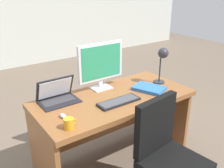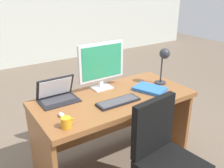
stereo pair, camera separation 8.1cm
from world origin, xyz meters
name	(u,v)px [view 1 (the left image)]	position (x,y,z in m)	size (l,w,h in m)	color
ground	(56,107)	(0.00, 1.50, 0.00)	(12.00, 12.00, 0.00)	#6B5B4C
back_wall	(3,1)	(0.00, 3.85, 1.40)	(10.00, 0.10, 2.80)	silver
desk	(112,113)	(0.00, 0.04, 0.55)	(1.53, 0.74, 0.75)	brown
monitor	(101,63)	(0.01, 0.25, 1.02)	(0.50, 0.16, 0.48)	silver
laptop	(57,94)	(-0.48, 0.24, 0.81)	(0.35, 0.25, 0.23)	black
keyboard	(119,102)	(-0.04, -0.13, 0.76)	(0.41, 0.14, 0.02)	black
mouse	(63,116)	(-0.57, -0.08, 0.76)	(0.04, 0.07, 0.03)	silver
desk_lamp	(162,58)	(0.61, -0.01, 1.03)	(0.12, 0.14, 0.40)	#2D2D33
book	(149,88)	(0.39, -0.07, 0.76)	(0.31, 0.36, 0.03)	blue
coffee_mug	(69,123)	(-0.61, -0.26, 0.79)	(0.10, 0.08, 0.08)	orange
office_chair	(168,166)	(0.03, -0.70, 0.38)	(0.56, 0.56, 0.94)	black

